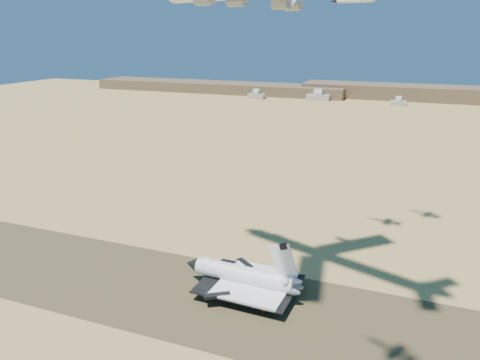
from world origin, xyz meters
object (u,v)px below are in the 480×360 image
(chase_jet_d, at_px, (354,0))
(crew_a, at_px, (255,305))
(crew_b, at_px, (263,305))
(crew_c, at_px, (263,311))
(shuttle, at_px, (243,277))

(chase_jet_d, bearing_deg, crew_a, -97.51)
(crew_a, xyz_separation_m, crew_b, (2.20, 1.38, -0.02))
(crew_c, height_order, chase_jet_d, chase_jet_d)
(shuttle, height_order, crew_a, shuttle)
(shuttle, xyz_separation_m, crew_b, (9.36, -6.82, -4.62))
(crew_b, distance_m, chase_jet_d, 109.70)
(shuttle, height_order, crew_c, shuttle)
(crew_b, bearing_deg, shuttle, 20.68)
(shuttle, bearing_deg, crew_c, -41.86)
(crew_b, relative_size, crew_c, 0.99)
(crew_b, bearing_deg, crew_c, 167.98)
(shuttle, distance_m, crew_c, 15.44)
(shuttle, distance_m, crew_b, 12.47)
(crew_a, distance_m, crew_b, 2.60)
(shuttle, relative_size, crew_c, 22.68)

